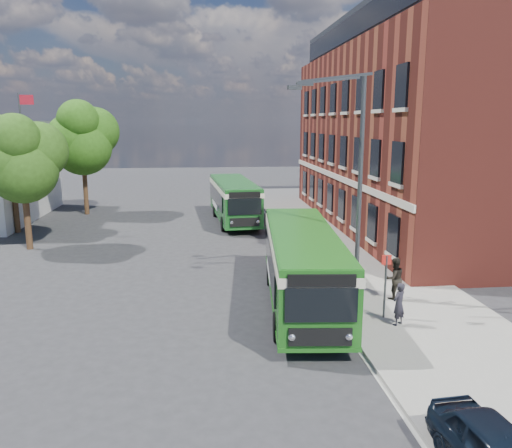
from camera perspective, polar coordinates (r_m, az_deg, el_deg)
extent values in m
plane|color=#28282B|center=(22.18, -3.37, -7.43)|extent=(120.00, 120.00, 0.00)
cube|color=gray|center=(30.85, 9.04, -1.95)|extent=(6.00, 48.00, 0.15)
cube|color=beige|center=(30.23, 3.43, -2.24)|extent=(0.12, 48.00, 0.01)
cube|color=maroon|center=(36.17, 18.60, 9.07)|extent=(12.00, 26.00, 12.00)
cube|color=beige|center=(34.31, 9.07, 5.40)|extent=(0.12, 26.00, 0.35)
cube|color=black|center=(36.63, 19.36, 20.22)|extent=(10.80, 24.80, 2.20)
cube|color=black|center=(34.78, 10.64, 21.14)|extent=(0.08, 24.00, 1.40)
cylinder|color=#3D4143|center=(35.99, -24.91, 6.19)|extent=(0.10, 0.10, 9.00)
cube|color=#A61223|center=(35.77, -24.78, 12.77)|extent=(0.90, 0.02, 0.60)
cylinder|color=#3D4143|center=(21.12, 11.27, -8.21)|extent=(0.44, 0.44, 0.30)
cylinder|color=#3D4143|center=(20.09, 11.76, 3.56)|extent=(0.18, 0.18, 9.00)
cube|color=#3D4143|center=(19.04, 9.19, 16.20)|extent=(2.58, 0.46, 0.37)
cube|color=#3D4143|center=(20.20, 8.28, 15.95)|extent=(2.58, 0.46, 0.37)
cube|color=#3D4143|center=(18.28, 5.68, 15.70)|extent=(0.55, 0.22, 0.16)
cube|color=#3D4143|center=(20.40, 4.43, 15.29)|extent=(0.55, 0.22, 0.16)
cylinder|color=#3D4143|center=(18.93, 14.53, -7.19)|extent=(0.08, 0.08, 2.50)
cube|color=red|center=(18.61, 14.70, -3.98)|extent=(0.35, 0.04, 0.35)
cube|color=#1C5D18|center=(19.96, 5.31, -4.30)|extent=(3.42, 10.65, 2.45)
cube|color=#1C5D18|center=(20.35, 5.24, -7.75)|extent=(3.47, 10.69, 0.14)
cube|color=black|center=(20.12, 1.59, -3.75)|extent=(0.85, 8.64, 1.10)
cube|color=black|center=(20.39, 8.81, -3.68)|extent=(0.85, 8.64, 1.10)
cube|color=beige|center=(19.75, 5.35, -2.00)|extent=(3.49, 10.72, 0.32)
cube|color=#1C5D18|center=(19.67, 5.37, -0.98)|extent=(3.32, 10.54, 0.12)
cube|color=black|center=(14.95, 7.46, -9.18)|extent=(2.15, 0.27, 1.05)
cube|color=black|center=(14.69, 7.55, -6.46)|extent=(2.00, 0.26, 0.38)
cube|color=black|center=(15.32, 7.37, -12.69)|extent=(1.90, 0.25, 0.55)
sphere|color=silver|center=(15.24, 4.11, -12.75)|extent=(0.26, 0.26, 0.26)
sphere|color=silver|center=(15.48, 10.55, -12.54)|extent=(0.26, 0.26, 0.26)
cube|color=black|center=(25.00, 4.05, -0.49)|extent=(2.00, 0.26, 0.90)
cube|color=white|center=(21.00, 1.47, -5.22)|extent=(0.33, 3.19, 0.45)
cylinder|color=black|center=(17.06, 2.47, -11.63)|extent=(0.37, 1.02, 1.00)
cylinder|color=black|center=(17.35, 10.37, -11.41)|extent=(0.37, 1.02, 1.00)
cylinder|color=black|center=(22.57, 1.63, -5.74)|extent=(0.37, 1.02, 1.00)
cylinder|color=black|center=(22.79, 7.54, -5.67)|extent=(0.37, 1.02, 1.00)
cube|color=#18571D|center=(36.56, -2.56, 3.02)|extent=(3.28, 10.18, 2.45)
cube|color=#18571D|center=(36.77, -2.54, 1.06)|extent=(3.33, 10.23, 0.14)
cube|color=black|center=(36.68, -4.61, 3.22)|extent=(0.73, 8.20, 1.10)
cube|color=black|center=(37.03, -0.66, 3.34)|extent=(0.73, 8.20, 1.10)
cube|color=#F2EDC7|center=(36.45, -2.57, 4.30)|extent=(3.35, 10.25, 0.32)
cube|color=#18571D|center=(36.40, -2.57, 4.87)|extent=(3.18, 10.07, 0.12)
cube|color=black|center=(31.61, -1.29, 2.00)|extent=(2.15, 0.25, 1.05)
cube|color=black|center=(31.49, -1.30, 3.34)|extent=(2.00, 0.24, 0.38)
cube|color=black|center=(31.78, -1.28, 0.21)|extent=(1.90, 0.23, 0.55)
sphere|color=silver|center=(31.68, -2.81, 0.17)|extent=(0.26, 0.26, 0.26)
sphere|color=silver|center=(31.95, 0.22, 0.28)|extent=(0.26, 0.26, 0.26)
cube|color=black|center=(41.48, -3.52, 4.35)|extent=(2.00, 0.24, 0.90)
cube|color=white|center=(37.49, -4.71, 2.24)|extent=(0.29, 3.19, 0.45)
cylinder|color=black|center=(33.50, -3.76, 0.00)|extent=(0.36, 1.02, 1.00)
cylinder|color=black|center=(33.85, 0.18, 0.14)|extent=(0.36, 1.02, 1.00)
cylinder|color=black|center=(38.79, -4.70, 1.58)|extent=(0.36, 1.02, 1.00)
cylinder|color=black|center=(39.09, -1.29, 1.70)|extent=(0.36, 1.02, 1.00)
imported|color=black|center=(18.50, 16.01, -8.78)|extent=(0.68, 0.63, 1.55)
imported|color=black|center=(21.07, 15.53, -6.01)|extent=(0.91, 0.75, 1.71)
cylinder|color=#3D2416|center=(31.41, -24.65, 0.30)|extent=(0.36, 0.36, 3.29)
sphere|color=#264A13|center=(31.02, -25.12, 5.73)|extent=(3.89, 3.89, 3.89)
sphere|color=#264A13|center=(31.28, -23.62, 7.68)|extent=(3.29, 3.29, 3.29)
sphere|color=#264A13|center=(30.71, -26.72, 6.66)|extent=(2.99, 2.99, 2.99)
sphere|color=#264A13|center=(30.22, -25.86, 8.81)|extent=(2.69, 2.69, 2.69)
cylinder|color=#3D2416|center=(36.54, -25.76, 1.65)|extent=(0.36, 0.36, 3.27)
sphere|color=#2E4F12|center=(36.20, -26.18, 6.29)|extent=(3.87, 3.87, 3.87)
sphere|color=#2E4F12|center=(36.46, -24.89, 7.96)|extent=(3.27, 3.27, 3.27)
sphere|color=#2E4F12|center=(35.42, -26.83, 8.92)|extent=(2.68, 2.68, 2.68)
cylinder|color=#3D2416|center=(41.72, -18.90, 3.65)|extent=(0.36, 0.36, 3.80)
sphere|color=#255112|center=(41.42, -19.21, 8.38)|extent=(4.49, 4.49, 4.49)
sphere|color=#255112|center=(41.87, -17.93, 10.03)|extent=(3.80, 3.80, 3.80)
sphere|color=#255112|center=(40.99, -20.54, 9.23)|extent=(3.45, 3.45, 3.45)
sphere|color=#255112|center=(40.53, -19.68, 11.10)|extent=(3.11, 3.11, 3.11)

